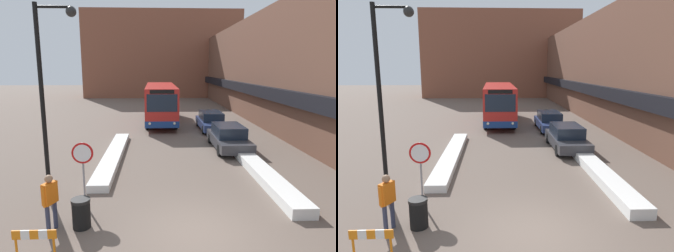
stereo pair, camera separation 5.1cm
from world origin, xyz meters
TOP-DOWN VIEW (x-y plane):
  - ground_plane at (0.00, 0.00)m, footprint 160.00×160.00m
  - building_row_right at (9.97, 24.00)m, footprint 5.50×60.00m
  - building_backdrop_far at (0.00, 45.23)m, footprint 26.00×8.00m
  - snow_bank_left at (-3.60, 7.83)m, footprint 0.90×9.54m
  - snow_bank_right at (3.60, 6.00)m, footprint 0.90×10.82m
  - city_bus at (-0.77, 19.03)m, footprint 2.61×10.87m
  - parked_car_front at (3.20, 9.45)m, footprint 1.93×4.65m
  - parked_car_middle at (3.20, 15.27)m, footprint 1.89×4.81m
  - stop_sign at (-3.85, 2.06)m, footprint 0.76×0.08m
  - street_lamp at (-5.05, 2.65)m, footprint 1.46×0.36m
  - pedestrian at (-4.48, 0.39)m, footprint 0.39×0.54m
  - trash_bin at (-3.60, 0.50)m, footprint 0.59×0.59m
  - construction_barricade at (-4.33, -1.26)m, footprint 1.10×0.06m

SIDE VIEW (x-z plane):
  - ground_plane at x=0.00m, z-range 0.00..0.00m
  - snow_bank_left at x=-3.60m, z-range 0.00..0.33m
  - snow_bank_right at x=3.60m, z-range 0.00..0.41m
  - trash_bin at x=-3.60m, z-range 0.00..0.95m
  - construction_barricade at x=-4.33m, z-range 0.20..1.14m
  - parked_car_middle at x=3.20m, z-range 0.00..1.46m
  - parked_car_front at x=3.20m, z-range 0.00..1.49m
  - pedestrian at x=-4.48m, z-range 0.18..1.96m
  - stop_sign at x=-3.85m, z-range 0.53..2.87m
  - city_bus at x=-0.77m, z-range 0.15..3.53m
  - street_lamp at x=-5.05m, z-range 0.79..7.88m
  - building_row_right at x=9.97m, z-range -0.02..9.60m
  - building_backdrop_far at x=0.00m, z-range 0.00..14.14m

